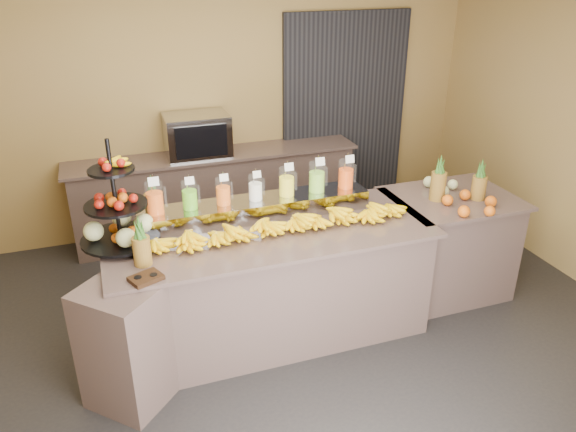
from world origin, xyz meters
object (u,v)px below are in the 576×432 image
fruit_stand (123,218)px  condiment_caddy (146,278)px  banana_heap (281,222)px  right_fruit_pile (463,195)px  pitcher_tray (256,208)px  oven_warmer (197,135)px

fruit_stand → condiment_caddy: 0.61m
banana_heap → right_fruit_pile: size_ratio=4.46×
pitcher_tray → fruit_stand: size_ratio=2.33×
banana_heap → fruit_stand: (-1.13, 0.18, 0.13)m
banana_heap → fruit_stand: size_ratio=2.64×
right_fruit_pile → pitcher_tray: bearing=168.9°
fruit_stand → oven_warmer: bearing=70.9°
fruit_stand → right_fruit_pile: (2.74, -0.22, -0.13)m
right_fruit_pile → banana_heap: bearing=178.9°
fruit_stand → condiment_caddy: bearing=-75.2°
fruit_stand → right_fruit_pile: fruit_stand is taller
banana_heap → condiment_caddy: (-1.06, -0.39, -0.06)m
pitcher_tray → condiment_caddy: bearing=-143.8°
pitcher_tray → fruit_stand: bearing=-173.2°
fruit_stand → oven_warmer: (0.88, 1.79, 0.01)m
oven_warmer → pitcher_tray: bearing=-84.9°
condiment_caddy → right_fruit_pile: size_ratio=0.42×
pitcher_tray → banana_heap: 0.32m
right_fruit_pile → fruit_stand: bearing=175.5°
right_fruit_pile → oven_warmer: (-1.85, 2.01, 0.14)m
banana_heap → right_fruit_pile: bearing=-1.1°
pitcher_tray → right_fruit_pile: size_ratio=3.94×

